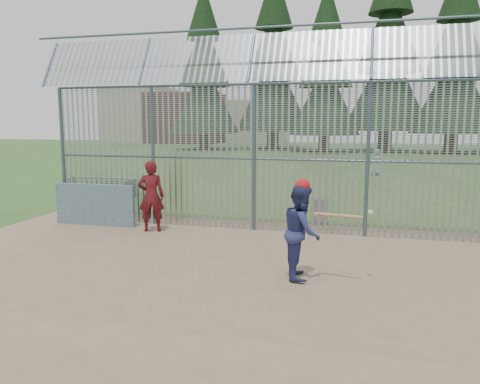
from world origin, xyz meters
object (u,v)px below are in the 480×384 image
(batter, at_px, (302,232))
(trash_can, at_px, (320,211))
(onlooker, at_px, (151,196))
(dugout_wall, at_px, (95,205))
(bleacher, at_px, (99,186))

(batter, bearing_deg, trash_can, -7.95)
(onlooker, height_order, trash_can, onlooker)
(trash_can, bearing_deg, dugout_wall, -162.27)
(bleacher, bearing_deg, batter, -40.97)
(batter, distance_m, trash_can, 5.15)
(dugout_wall, bearing_deg, batter, -25.90)
(onlooker, xyz_separation_m, trash_can, (4.36, 2.30, -0.61))
(dugout_wall, distance_m, trash_can, 6.61)
(dugout_wall, relative_size, trash_can, 3.05)
(dugout_wall, bearing_deg, onlooker, -8.37)
(batter, relative_size, bleacher, 0.60)
(dugout_wall, distance_m, bleacher, 5.76)
(dugout_wall, xyz_separation_m, batter, (6.40, -3.11, 0.30))
(trash_can, height_order, bleacher, trash_can)
(dugout_wall, height_order, batter, batter)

